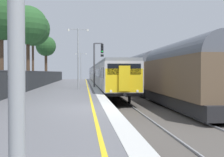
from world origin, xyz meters
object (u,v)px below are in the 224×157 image
Objects in this scene: signal_gantry at (97,59)px; platform_lamp_mid at (78,53)px; background_tree_left at (46,47)px; commuter_train_at_platform at (100,74)px; background_tree_back at (28,26)px; platform_lamp_far at (81,64)px; background_tree_centre at (1,18)px; freight_train_adjacent_track at (131,72)px; background_tree_right at (32,30)px.

platform_lamp_mid is (-1.93, -3.51, 0.41)m from signal_gantry.
commuter_train_at_platform is at bearing 43.37° from background_tree_left.
platform_lamp_far is at bearing 74.62° from background_tree_back.
background_tree_back reaches higher than background_tree_centre.
background_tree_centre is (-13.57, -17.08, 4.45)m from freight_train_adjacent_track.
platform_lamp_mid is 25.08m from platform_lamp_far.
background_tree_back reaches higher than platform_lamp_mid.
platform_lamp_mid is 0.65× the size of background_tree_back.
background_tree_back is (0.59, 7.87, 0.62)m from background_tree_centre.
background_tree_right is at bearing -101.17° from background_tree_left.
commuter_train_at_platform is 12.18m from background_tree_left.
freight_train_adjacent_track is 22.26m from background_tree_centre.
platform_lamp_mid is 0.71× the size of background_tree_centre.
background_tree_centre is at bearing -93.69° from background_tree_left.
background_tree_centre reaches higher than background_tree_left.
background_tree_left is at bearing 86.31° from background_tree_centre.
platform_lamp_mid reaches higher than platform_lamp_far.
commuter_train_at_platform is 13.09× the size of signal_gantry.
signal_gantry is 4.03m from platform_lamp_mid.
background_tree_back is (-8.97, -18.85, 5.37)m from commuter_train_at_platform.
commuter_train_at_platform is 12.22× the size of platform_lamp_far.
background_tree_right reaches higher than background_tree_left.
freight_train_adjacent_track is 12.04× the size of signal_gantry.
background_tree_right reaches higher than background_tree_centre.
background_tree_left is (-4.96, -9.32, 2.26)m from platform_lamp_far.
commuter_train_at_platform is 10.82× the size of platform_lamp_mid.
background_tree_centre is (-8.10, -6.58, 3.03)m from signal_gantry.
background_tree_centre is at bearing -90.50° from background_tree_right.
background_tree_right is at bearing 120.69° from platform_lamp_mid.
background_tree_back is (-7.51, 1.29, 3.65)m from signal_gantry.
background_tree_centre is at bearing -94.31° from background_tree_back.
commuter_train_at_platform is 23.99m from platform_lamp_mid.
signal_gantry is at bearing -84.89° from platform_lamp_far.
background_tree_back reaches higher than commuter_train_at_platform.
background_tree_right is (0.12, 13.27, 1.03)m from background_tree_centre.
background_tree_centre reaches higher than commuter_train_at_platform.
freight_train_adjacent_track is 7.08× the size of background_tree_centre.
background_tree_right is (-1.10, -5.56, 1.74)m from background_tree_left.
signal_gantry is 0.59× the size of background_tree_centre.
background_tree_left is (-8.35, -7.89, 4.04)m from commuter_train_at_platform.
freight_train_adjacent_track is 9.95× the size of platform_lamp_mid.
background_tree_back reaches higher than freight_train_adjacent_track.
background_tree_right reaches higher than platform_lamp_mid.
platform_lamp_far is at bearing 123.75° from freight_train_adjacent_track.
commuter_train_at_platform is 1.09× the size of freight_train_adjacent_track.
background_tree_right reaches higher than background_tree_back.
platform_lamp_mid is 12.41m from background_tree_right.
platform_lamp_far is at bearing 95.11° from signal_gantry.
platform_lamp_mid is at bearing -90.00° from platform_lamp_far.
platform_lamp_far is at bearing 67.86° from background_tree_right.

